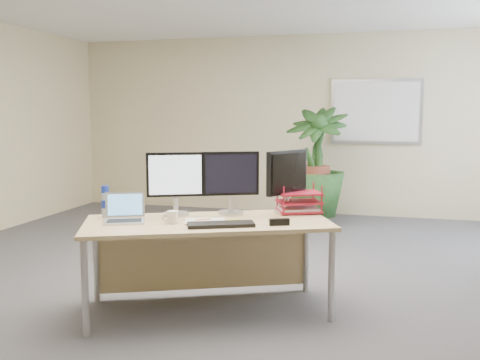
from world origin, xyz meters
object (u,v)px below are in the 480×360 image
(monitor_left, at_px, (175,180))
(laptop, at_px, (125,214))
(floor_plant, at_px, (315,171))
(monitor_right, at_px, (231,178))
(desk, at_px, (207,237))

(monitor_left, height_order, laptop, monitor_left)
(laptop, bearing_deg, floor_plant, 74.16)
(monitor_right, xyz_separation_m, laptop, (-0.70, -0.49, -0.24))
(desk, relative_size, floor_plant, 1.35)
(laptop, bearing_deg, desk, 24.41)
(floor_plant, relative_size, laptop, 3.96)
(monitor_left, distance_m, laptop, 0.49)
(floor_plant, bearing_deg, monitor_right, -95.68)
(desk, xyz_separation_m, floor_plant, (0.44, 3.29, 0.18))
(floor_plant, relative_size, monitor_right, 2.93)
(monitor_right, bearing_deg, monitor_left, -156.93)
(monitor_right, height_order, laptop, monitor_right)
(desk, bearing_deg, monitor_right, 59.84)
(monitor_left, bearing_deg, desk, -10.86)
(desk, xyz_separation_m, laptop, (-0.57, -0.26, 0.21))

